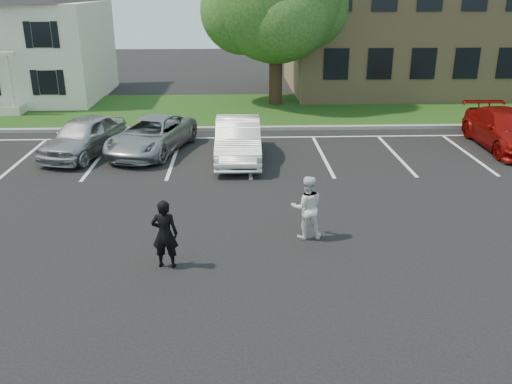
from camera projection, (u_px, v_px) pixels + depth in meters
ground_plane at (258, 256)px, 12.93m from camera, size 90.00×90.00×0.00m
curb at (246, 128)px, 24.10m from camera, size 40.00×0.30×0.15m
grass_strip at (245, 110)px, 27.85m from camera, size 44.00×8.00×0.08m
stall_lines at (284, 149)px, 21.34m from camera, size 34.00×5.36×0.01m
house at (6, 28)px, 29.73m from camera, size 10.30×9.22×7.60m
office_building at (475, 19)px, 32.47m from camera, size 22.40×10.40×8.30m
tree at (278, 0)px, 27.36m from camera, size 7.80×7.20×8.80m
man_black_suit at (165, 234)px, 12.17m from camera, size 0.62×0.44×1.63m
man_white_shirt at (307, 207)px, 13.60m from camera, size 0.83×0.66×1.65m
car_silver_west at (84, 136)px, 20.35m from camera, size 2.91×4.61×1.46m
car_silver_minivan at (151, 135)px, 20.74m from camera, size 3.49×5.21×1.33m
car_white_sedan at (238, 140)px, 19.80m from camera, size 1.63×4.61×1.52m
car_red_compact at (506, 130)px, 21.22m from camera, size 2.19×5.13×1.47m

